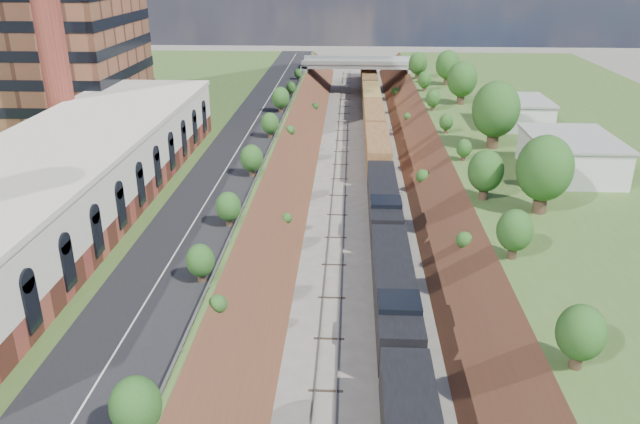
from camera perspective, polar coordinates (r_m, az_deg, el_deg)
platform_left at (r=86.55m, az=-18.84°, el=4.09°), size 44.00×180.00×5.00m
platform_right at (r=87.47m, az=25.82°, el=3.21°), size 44.00×180.00×5.00m
embankment_left at (r=81.90m, az=-4.14°, el=2.40°), size 10.00×180.00×10.00m
embankment_right at (r=82.23m, az=11.27°, el=2.10°), size 10.00×180.00×10.00m
rail_left_track at (r=81.30m, az=1.75°, el=2.36°), size 1.58×180.00×0.18m
rail_right_track at (r=81.38m, az=5.41°, el=2.29°), size 1.58×180.00×0.18m
road at (r=81.01m, az=-7.42°, el=5.80°), size 8.00×180.00×0.10m
guardrail at (r=80.06m, az=-4.55°, el=6.10°), size 0.10×171.00×0.70m
commercial_building at (r=63.65m, az=-22.18°, el=3.00°), size 14.30×62.30×7.00m
overpass at (r=140.33m, az=3.44°, el=12.84°), size 24.50×8.30×7.40m
white_building_near at (r=75.67m, az=21.91°, el=4.72°), size 9.00×12.00×4.00m
white_building_far at (r=95.95m, az=17.65°, el=8.61°), size 8.00×10.00×3.60m
tree_right_large at (r=62.08m, az=19.86°, el=3.73°), size 5.25×5.25×7.61m
tree_left_crest at (r=43.21m, az=-11.74°, el=-6.82°), size 2.45×2.45×3.55m
freight_train at (r=94.28m, az=5.15°, el=6.76°), size 3.22×146.49×4.76m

